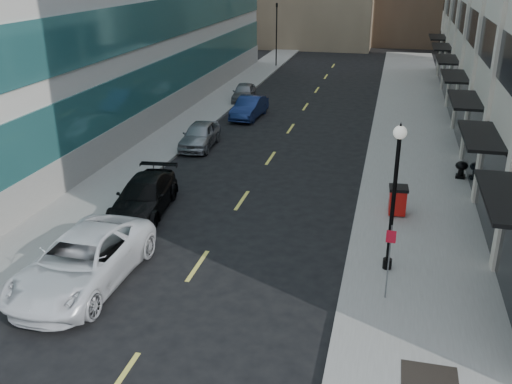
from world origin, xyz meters
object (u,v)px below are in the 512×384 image
at_px(car_black_pickup, 144,196).
at_px(traffic_signal, 277,7).
at_px(car_blue_sedan, 249,108).
at_px(trash_bin, 398,200).
at_px(car_grey_sedan, 244,92).
at_px(car_silver_sedan, 200,135).
at_px(sign_post, 390,252).
at_px(urn_planter, 461,168).
at_px(lamppost, 395,186).
at_px(car_white_van, 82,261).

bearing_deg(car_black_pickup, traffic_signal, 86.38).
bearing_deg(car_blue_sedan, trash_bin, -51.23).
bearing_deg(car_grey_sedan, car_black_pickup, -93.76).
relative_size(car_black_pickup, car_blue_sedan, 1.15).
xyz_separation_m(car_silver_sedan, trash_bin, (10.98, -7.26, 0.10)).
bearing_deg(traffic_signal, car_blue_sedan, -83.44).
height_order(trash_bin, sign_post, sign_post).
height_order(car_silver_sedan, urn_planter, car_silver_sedan).
distance_m(car_blue_sedan, sign_post, 22.90).
bearing_deg(car_black_pickup, sign_post, -31.28).
height_order(car_grey_sedan, lamppost, lamppost).
distance_m(car_grey_sedan, urn_planter, 19.98).
bearing_deg(sign_post, car_white_van, -169.58).
xyz_separation_m(car_silver_sedan, urn_planter, (13.92, -2.14, -0.06)).
relative_size(trash_bin, urn_planter, 1.50).
xyz_separation_m(car_black_pickup, lamppost, (10.06, -2.76, 2.43)).
bearing_deg(trash_bin, urn_planter, 56.65).
height_order(car_silver_sedan, sign_post, sign_post).
height_order(car_white_van, car_silver_sedan, car_white_van).
xyz_separation_m(trash_bin, lamppost, (-0.26, -4.63, 2.34)).
xyz_separation_m(car_black_pickup, trash_bin, (10.32, 1.87, 0.09)).
height_order(traffic_signal, trash_bin, traffic_signal).
bearing_deg(urn_planter, trash_bin, -119.91).
xyz_separation_m(car_blue_sedan, urn_planter, (12.80, -9.14, -0.06)).
bearing_deg(car_grey_sedan, trash_bin, -65.75).
bearing_deg(sign_post, car_silver_sedan, 131.01).
xyz_separation_m(traffic_signal, sign_post, (11.90, -40.77, -3.98)).
bearing_deg(car_white_van, car_blue_sedan, 90.81).
distance_m(car_silver_sedan, lamppost, 16.20).
height_order(car_blue_sedan, urn_planter, car_blue_sedan).
relative_size(car_black_pickup, car_grey_sedan, 1.27).
xyz_separation_m(car_grey_sedan, urn_planter, (14.40, -13.84, -0.02)).
bearing_deg(car_silver_sedan, car_blue_sedan, 78.18).
distance_m(car_white_van, car_grey_sedan, 26.75).
bearing_deg(car_silver_sedan, urn_planter, -11.48).
height_order(car_white_van, urn_planter, car_white_van).
bearing_deg(sign_post, lamppost, 93.10).
relative_size(traffic_signal, sign_post, 2.83).
bearing_deg(urn_planter, car_blue_sedan, 144.47).
distance_m(car_white_van, sign_post, 9.72).
bearing_deg(car_silver_sedan, car_grey_sedan, 89.62).
height_order(car_blue_sedan, car_grey_sedan, car_blue_sedan).
height_order(car_white_van, sign_post, sign_post).
distance_m(car_blue_sedan, car_grey_sedan, 4.97).
xyz_separation_m(car_white_van, car_black_pickup, (-0.46, 5.87, -0.13)).
bearing_deg(traffic_signal, lamppost, -72.99).
bearing_deg(traffic_signal, car_silver_sedan, -87.50).
relative_size(car_blue_sedan, car_grey_sedan, 1.10).
bearing_deg(traffic_signal, urn_planter, -62.61).
bearing_deg(car_white_van, lamppost, 18.75).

